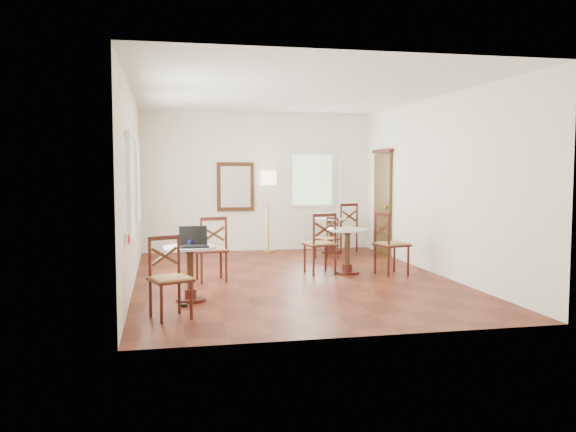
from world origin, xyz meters
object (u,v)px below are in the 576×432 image
object	(u,v)px
chair_back_a	(345,228)
cafe_table_back	(331,231)
chair_near_a	(212,249)
chair_near_b	(170,278)
cafe_table_near	(190,267)
cafe_table_mid	(347,246)
chair_mid_a	(320,243)
laptop	(194,242)
floor_lamp	(268,183)
water_glass	(189,243)
chair_mid_b	(390,244)
mouse	(190,245)
navy_mug	(191,243)
chair_back_b	(328,238)
power_adapter	(183,305)

from	to	relation	value
chair_back_a	cafe_table_back	bearing A→B (deg)	7.15
chair_near_a	chair_near_b	xyz separation A→B (m)	(-0.68, -2.27, -0.03)
cafe_table_near	cafe_table_mid	distance (m)	3.17
chair_mid_a	laptop	xyz separation A→B (m)	(-2.22, -1.74, 0.29)
cafe_table_near	chair_near_b	xyz separation A→B (m)	(-0.28, -0.89, 0.02)
cafe_table_near	chair_near_a	xyz separation A→B (m)	(0.40, 1.38, 0.05)
floor_lamp	water_glass	distance (m)	4.94
chair_back_a	floor_lamp	distance (m)	1.90
chair_mid_a	chair_mid_b	bearing A→B (deg)	156.41
chair_mid_b	laptop	xyz separation A→B (m)	(-3.36, -1.44, 0.29)
chair_back_a	floor_lamp	size ratio (longest dim) A/B	0.60
mouse	navy_mug	bearing A→B (deg)	-71.69
navy_mug	cafe_table_mid	bearing A→B (deg)	30.96
floor_lamp	navy_mug	size ratio (longest dim) A/B	16.68
chair_mid_b	laptop	size ratio (longest dim) A/B	2.75
chair_mid_a	navy_mug	distance (m)	2.83
cafe_table_back	chair_back_a	bearing A→B (deg)	20.89
chair_back_b	laptop	size ratio (longest dim) A/B	2.16
cafe_table_near	chair_back_b	size ratio (longest dim) A/B	0.90
cafe_table_mid	chair_near_a	bearing A→B (deg)	-174.10
mouse	cafe_table_near	bearing A→B (deg)	-99.43
chair_back_a	water_glass	world-z (taller)	chair_back_a
laptop	navy_mug	world-z (taller)	laptop
chair_mid_b	water_glass	size ratio (longest dim) A/B	12.16
cafe_table_near	chair_near_a	distance (m)	1.44
cafe_table_near	chair_mid_a	size ratio (longest dim) A/B	0.71
mouse	chair_near_b	bearing A→B (deg)	-111.74
chair_mid_a	chair_back_a	size ratio (longest dim) A/B	1.00
chair_near_a	water_glass	bearing A→B (deg)	66.31
chair_near_a	mouse	xyz separation A→B (m)	(-0.40, -1.36, 0.25)
chair_back_a	laptop	world-z (taller)	chair_back_a
cafe_table_back	chair_near_a	distance (m)	3.88
chair_back_a	power_adapter	xyz separation A→B (m)	(-3.61, -4.61, -0.50)
cafe_table_near	chair_near_b	world-z (taller)	chair_near_b
cafe_table_mid	cafe_table_back	world-z (taller)	cafe_table_mid
floor_lamp	chair_near_b	bearing A→B (deg)	-111.69
floor_lamp	navy_mug	distance (m)	4.93
cafe_table_near	cafe_table_back	xyz separation A→B (m)	(3.14, 4.13, -0.00)
cafe_table_mid	water_glass	world-z (taller)	water_glass
laptop	chair_near_b	bearing A→B (deg)	-113.64
cafe_table_back	chair_mid_a	xyz separation A→B (m)	(-0.88, -2.44, 0.06)
cafe_table_mid	chair_near_a	xyz separation A→B (m)	(-2.32, -0.24, 0.04)
chair_mid_b	mouse	distance (m)	3.67
chair_back_a	chair_near_b	bearing A→B (deg)	40.02
laptop	water_glass	size ratio (longest dim) A/B	4.42
cafe_table_near	floor_lamp	xyz separation A→B (m)	(1.87, 4.52, 1.02)
chair_mid_b	chair_back_b	world-z (taller)	chair_mid_b
cafe_table_mid	chair_back_b	distance (m)	1.72
cafe_table_near	navy_mug	world-z (taller)	navy_mug
chair_back_b	chair_near_a	bearing A→B (deg)	-78.40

